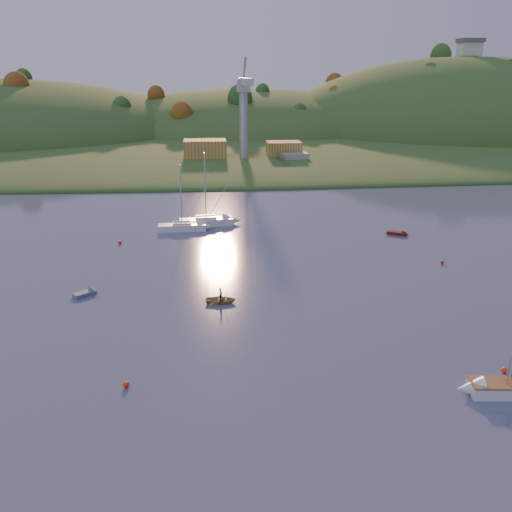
{
  "coord_description": "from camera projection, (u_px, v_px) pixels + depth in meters",
  "views": [
    {
      "loc": [
        -9.41,
        -28.38,
        23.91
      ],
      "look_at": [
        -3.26,
        34.23,
        3.63
      ],
      "focal_mm": 40.0,
      "sensor_mm": 36.0,
      "label": 1
    }
  ],
  "objects": [
    {
      "name": "buoy_3",
      "position": [
        195.0,
        230.0,
        89.84
      ],
      "size": [
        0.5,
        0.5,
        0.5
      ],
      "primitive_type": "sphere",
      "color": "red",
      "rests_on": "ground"
    },
    {
      "name": "shed_east",
      "position": [
        284.0,
        149.0,
        152.41
      ],
      "size": [
        9.0,
        7.0,
        4.0
      ],
      "primitive_type": "cube",
      "color": "olive",
      "rests_on": "wharf"
    },
    {
      "name": "canoe",
      "position": [
        221.0,
        300.0,
        61.99
      ],
      "size": [
        3.55,
        2.7,
        0.69
      ],
      "primitive_type": "imported",
      "rotation": [
        0.0,
        0.0,
        1.47
      ],
      "color": "#8F804F",
      "rests_on": "ground"
    },
    {
      "name": "grey_dinghy",
      "position": [
        89.0,
        292.0,
        64.44
      ],
      "size": [
        2.91,
        2.76,
        1.09
      ],
      "rotation": [
        0.0,
        0.0,
        0.73
      ],
      "color": "slate",
      "rests_on": "ground"
    },
    {
      "name": "red_tender",
      "position": [
        401.0,
        234.0,
        87.88
      ],
      "size": [
        3.41,
        2.77,
        1.13
      ],
      "rotation": [
        0.0,
        0.0,
        -0.58
      ],
      "color": "#58140C",
      "rests_on": "ground"
    },
    {
      "name": "sailboat_far",
      "position": [
        182.0,
        226.0,
        90.31
      ],
      "size": [
        7.58,
        2.46,
        10.43
      ],
      "rotation": [
        0.0,
        0.0,
        0.03
      ],
      "color": "white",
      "rests_on": "ground"
    },
    {
      "name": "hillside_trees",
      "position": [
        225.0,
        141.0,
        210.33
      ],
      "size": [
        280.0,
        50.0,
        32.0
      ],
      "primitive_type": null,
      "color": "#244C1B",
      "rests_on": "ground"
    },
    {
      "name": "shed_west",
      "position": [
        205.0,
        149.0,
        149.38
      ],
      "size": [
        11.0,
        8.0,
        4.8
      ],
      "primitive_type": "cube",
      "color": "olive",
      "rests_on": "wharf"
    },
    {
      "name": "dock_crane",
      "position": [
        244.0,
        101.0,
        142.15
      ],
      "size": [
        3.2,
        28.0,
        20.3
      ],
      "color": "#B7B7BC",
      "rests_on": "wharf"
    },
    {
      "name": "sailboat_near",
      "position": [
        206.0,
        221.0,
        93.26
      ],
      "size": [
        8.8,
        3.58,
        11.86
      ],
      "rotation": [
        0.0,
        0.0,
        0.12
      ],
      "color": "silver",
      "rests_on": "ground"
    },
    {
      "name": "hilltop_house",
      "position": [
        470.0,
        47.0,
        218.39
      ],
      "size": [
        9.0,
        7.0,
        6.45
      ],
      "color": "beige",
      "rests_on": "hill_right"
    },
    {
      "name": "fishing_boat",
      "position": [
        501.0,
        384.0,
        44.11
      ],
      "size": [
        6.72,
        2.76,
        4.17
      ],
      "rotation": [
        0.0,
        0.0,
        3.03
      ],
      "color": "silver",
      "rests_on": "ground"
    },
    {
      "name": "buoy_2",
      "position": [
        120.0,
        242.0,
        83.39
      ],
      "size": [
        0.5,
        0.5,
        0.5
      ],
      "primitive_type": "sphere",
      "color": "red",
      "rests_on": "ground"
    },
    {
      "name": "shore_slope",
      "position": [
        228.0,
        147.0,
        191.38
      ],
      "size": [
        640.0,
        150.0,
        7.0
      ],
      "primitive_type": "ellipsoid",
      "color": "#315020",
      "rests_on": "ground"
    },
    {
      "name": "hill_center",
      "position": [
        246.0,
        133.0,
        234.94
      ],
      "size": [
        140.0,
        120.0,
        36.0
      ],
      "primitive_type": "ellipsoid",
      "color": "#315020",
      "rests_on": "ground"
    },
    {
      "name": "far_shore",
      "position": [
        220.0,
        129.0,
        252.95
      ],
      "size": [
        620.0,
        220.0,
        1.5
      ],
      "primitive_type": "cube",
      "color": "#315020",
      "rests_on": "ground"
    },
    {
      "name": "buoy_0",
      "position": [
        505.0,
        370.0,
        47.56
      ],
      "size": [
        0.5,
        0.5,
        0.5
      ],
      "primitive_type": "sphere",
      "color": "red",
      "rests_on": "ground"
    },
    {
      "name": "hill_right",
      "position": [
        460.0,
        135.0,
        228.64
      ],
      "size": [
        150.0,
        130.0,
        60.0
      ],
      "primitive_type": "ellipsoid",
      "color": "#315020",
      "rests_on": "ground"
    },
    {
      "name": "buoy_4",
      "position": [
        126.0,
        385.0,
        45.32
      ],
      "size": [
        0.5,
        0.5,
        0.5
      ],
      "primitive_type": "sphere",
      "color": "red",
      "rests_on": "ground"
    },
    {
      "name": "wharf",
      "position": [
        255.0,
        163.0,
        150.75
      ],
      "size": [
        42.0,
        16.0,
        2.4
      ],
      "primitive_type": "cube",
      "color": "slate",
      "rests_on": "ground"
    },
    {
      "name": "paddler",
      "position": [
        221.0,
        296.0,
        61.86
      ],
      "size": [
        0.42,
        0.59,
        1.53
      ],
      "primitive_type": "imported",
      "rotation": [
        0.0,
        0.0,
        1.47
      ],
      "color": "black",
      "rests_on": "ground"
    },
    {
      "name": "buoy_1",
      "position": [
        442.0,
        262.0,
        74.64
      ],
      "size": [
        0.5,
        0.5,
        0.5
      ],
      "primitive_type": "sphere",
      "color": "red",
      "rests_on": "ground"
    },
    {
      "name": "ground",
      "position": [
        363.0,
        480.0,
        35.09
      ],
      "size": [
        500.0,
        500.0,
        0.0
      ],
      "primitive_type": "plane",
      "color": "#3C4562",
      "rests_on": "ground"
    },
    {
      "name": "work_vessel",
      "position": [
        294.0,
        163.0,
        147.81
      ],
      "size": [
        16.94,
        9.13,
        4.13
      ],
      "rotation": [
        0.0,
        0.0,
        0.22
      ],
      "color": "slate",
      "rests_on": "ground"
    }
  ]
}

